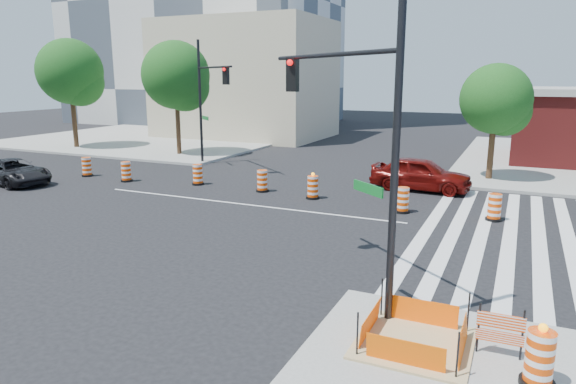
{
  "coord_description": "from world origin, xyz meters",
  "views": [
    {
      "loc": [
        10.56,
        -18.42,
        5.34
      ],
      "look_at": [
        3.36,
        -2.67,
        1.4
      ],
      "focal_mm": 32.0,
      "sensor_mm": 36.0,
      "label": 1
    }
  ],
  "objects_px": {
    "dark_suv": "(13,172)",
    "signal_pole_se": "(355,114)",
    "signal_pole_nw": "(208,91)",
    "red_coupe": "(421,174)"
  },
  "relations": [
    {
      "from": "signal_pole_se",
      "to": "red_coupe",
      "type": "bearing_deg",
      "value": -47.51
    },
    {
      "from": "signal_pole_nw",
      "to": "red_coupe",
      "type": "bearing_deg",
      "value": 33.49
    },
    {
      "from": "dark_suv",
      "to": "signal_pole_nw",
      "type": "height_order",
      "value": "signal_pole_nw"
    },
    {
      "from": "red_coupe",
      "to": "signal_pole_se",
      "type": "distance_m",
      "value": 13.64
    },
    {
      "from": "signal_pole_nw",
      "to": "signal_pole_se",
      "type": "bearing_deg",
      "value": -8.39
    },
    {
      "from": "signal_pole_nw",
      "to": "dark_suv",
      "type": "bearing_deg",
      "value": -89.47
    },
    {
      "from": "dark_suv",
      "to": "signal_pole_se",
      "type": "bearing_deg",
      "value": -97.59
    },
    {
      "from": "signal_pole_se",
      "to": "dark_suv",
      "type": "bearing_deg",
      "value": 22.12
    },
    {
      "from": "red_coupe",
      "to": "signal_pole_se",
      "type": "relative_size",
      "value": 0.64
    },
    {
      "from": "dark_suv",
      "to": "red_coupe",
      "type": "bearing_deg",
      "value": -60.04
    }
  ]
}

